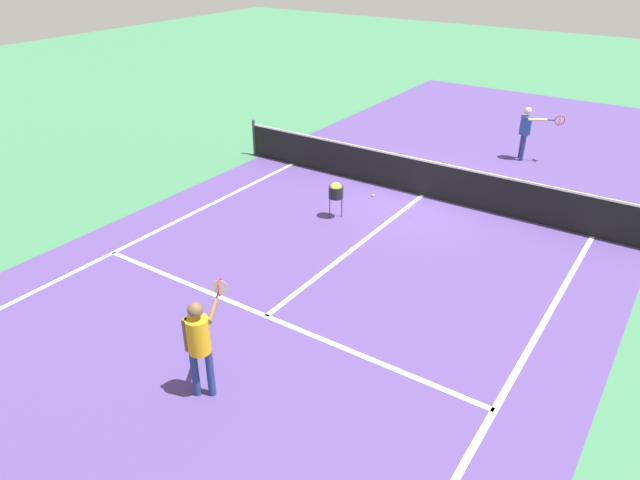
% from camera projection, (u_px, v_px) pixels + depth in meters
% --- Properties ---
extents(ground_plane, '(60.00, 60.00, 0.00)m').
position_uv_depth(ground_plane, '(422.00, 195.00, 15.03)').
color(ground_plane, '#38724C').
extents(court_surface_inbounds, '(10.62, 24.40, 0.00)m').
position_uv_depth(court_surface_inbounds, '(422.00, 195.00, 15.03)').
color(court_surface_inbounds, '#4C387A').
rests_on(court_surface_inbounds, ground_plane).
extents(line_sideline_left, '(0.10, 11.89, 0.01)m').
position_uv_depth(line_sideline_left, '(130.00, 244.00, 12.69)').
color(line_sideline_left, white).
rests_on(line_sideline_left, ground_plane).
extents(line_sideline_right, '(0.10, 11.89, 0.01)m').
position_uv_depth(line_sideline_right, '(505.00, 392.00, 8.64)').
color(line_sideline_right, white).
rests_on(line_sideline_right, ground_plane).
extents(line_service_near, '(8.22, 0.10, 0.01)m').
position_uv_depth(line_service_near, '(266.00, 316.00, 10.33)').
color(line_service_near, white).
rests_on(line_service_near, ground_plane).
extents(line_center_service, '(0.10, 6.40, 0.01)m').
position_uv_depth(line_center_service, '(359.00, 244.00, 12.68)').
color(line_center_service, white).
rests_on(line_center_service, ground_plane).
extents(net, '(11.13, 0.09, 1.07)m').
position_uv_depth(net, '(424.00, 177.00, 14.80)').
color(net, '#33383D').
rests_on(net, ground_plane).
extents(player_near, '(0.62, 1.12, 1.59)m').
position_uv_depth(player_near, '(199.00, 338.00, 8.17)').
color(player_near, navy).
rests_on(player_near, ground_plane).
extents(player_far, '(1.14, 0.55, 1.55)m').
position_uv_depth(player_far, '(526.00, 128.00, 16.96)').
color(player_far, navy).
rests_on(player_far, ground_plane).
extents(ball_hopper, '(0.34, 0.34, 0.87)m').
position_uv_depth(ball_hopper, '(336.00, 191.00, 13.58)').
color(ball_hopper, black).
rests_on(ball_hopper, ground_plane).
extents(tennis_ball_near_net, '(0.07, 0.07, 0.07)m').
position_uv_depth(tennis_ball_near_net, '(373.00, 195.00, 14.95)').
color(tennis_ball_near_net, '#CCE033').
rests_on(tennis_ball_near_net, ground_plane).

